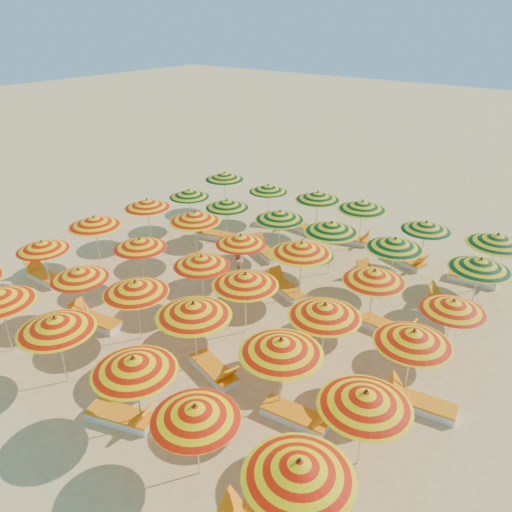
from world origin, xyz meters
name	(u,v)px	position (x,y,z in m)	size (l,w,h in m)	color
ground	(247,302)	(0.00, 0.00, 0.00)	(120.00, 120.00, 0.00)	#E7BF66
umbrella_2	(56,324)	(-1.38, -6.20, 1.88)	(2.35, 2.35, 2.14)	silver
umbrella_3	(134,365)	(1.49, -6.06, 1.87)	(2.11, 2.11, 2.13)	silver
umbrella_4	(195,412)	(3.56, -6.23, 1.76)	(2.17, 2.17, 2.00)	silver
umbrella_5	(299,469)	(6.08, -6.25, 1.93)	(2.16, 2.16, 2.19)	silver
umbrella_6	(42,246)	(-6.41, -3.52, 1.67)	(2.00, 2.00, 1.90)	silver
umbrella_7	(79,274)	(-3.56, -4.01, 1.68)	(2.26, 2.26, 1.91)	silver
umbrella_8	(136,287)	(-1.30, -3.63, 1.82)	(2.51, 2.51, 2.07)	silver
umbrella_9	(194,309)	(1.03, -3.62, 1.94)	(2.55, 2.55, 2.20)	silver
umbrella_10	(281,346)	(3.82, -3.53, 1.93)	(2.71, 2.71, 2.20)	silver
umbrella_11	(365,399)	(6.20, -3.90, 1.88)	(2.08, 2.08, 2.13)	silver
umbrella_12	(94,221)	(-6.32, -1.34, 1.90)	(2.25, 2.25, 2.16)	silver
umbrella_13	(140,243)	(-3.69, -1.41, 1.75)	(2.06, 2.06, 1.99)	silver
umbrella_14	(201,261)	(-1.03, -1.10, 1.75)	(2.49, 2.49, 1.99)	silver
umbrella_15	(245,279)	(1.06, -1.42, 1.89)	(2.34, 2.34, 2.15)	silver
umbrella_16	(325,310)	(3.81, -1.45, 1.88)	(2.12, 2.12, 2.14)	silver
umbrella_17	(413,337)	(6.15, -1.13, 1.84)	(2.11, 2.11, 2.09)	silver
umbrella_18	(147,203)	(-6.42, 1.37, 1.80)	(2.14, 2.14, 2.05)	silver
umbrella_19	(195,217)	(-3.61, 1.31, 1.91)	(2.05, 2.05, 2.17)	silver
umbrella_20	(241,240)	(-1.12, 1.06, 1.70)	(2.25, 2.25, 1.93)	silver
umbrella_21	(302,248)	(1.27, 1.36, 1.94)	(2.44, 2.44, 2.20)	silver
umbrella_22	(374,276)	(3.98, 1.25, 1.82)	(2.57, 2.57, 2.07)	silver
umbrella_23	(453,305)	(6.40, 1.22, 1.68)	(2.26, 2.26, 1.91)	silver
umbrella_24	(189,193)	(-6.19, 3.64, 1.68)	(1.92, 1.92, 1.91)	silver
umbrella_25	(227,204)	(-3.91, 3.59, 1.70)	(2.15, 2.15, 1.93)	silver
umbrella_26	(280,215)	(-1.13, 3.55, 1.85)	(2.63, 2.63, 2.10)	silver
umbrella_27	(331,227)	(1.17, 3.56, 1.93)	(2.44, 2.44, 2.20)	silver
umbrella_28	(395,243)	(3.56, 3.76, 1.87)	(2.54, 2.54, 2.13)	silver
umbrella_29	(481,264)	(6.36, 3.97, 1.85)	(2.52, 2.52, 2.10)	silver
umbrella_30	(224,176)	(-6.41, 6.37, 1.77)	(2.44, 2.44, 2.02)	silver
umbrella_31	(268,188)	(-3.78, 6.42, 1.66)	(2.03, 2.03, 1.89)	silver
umbrella_32	(318,196)	(-1.12, 6.43, 1.85)	(2.29, 2.29, 2.11)	silver
umbrella_33	(362,205)	(1.02, 6.39, 1.91)	(2.10, 2.10, 2.17)	silver
umbrella_34	(426,226)	(3.76, 6.27, 1.73)	(2.13, 2.13, 1.97)	silver
umbrella_35	(497,239)	(6.33, 6.07, 1.94)	(2.65, 2.65, 2.21)	silver
lounger_1	(122,416)	(0.99, -6.24, 0.15)	(1.83, 1.09, 0.69)	white
lounger_3	(45,277)	(-7.00, -3.36, 0.15)	(1.74, 0.60, 0.69)	white
lounger_4	(95,321)	(-3.06, -4.03, 0.15)	(1.80, 0.86, 0.69)	white
lounger_5	(214,370)	(1.63, -3.56, 0.15)	(1.83, 1.04, 0.69)	white
lounger_6	(297,416)	(4.41, -3.63, 0.15)	(1.79, 0.78, 0.69)	white
lounger_7	(420,403)	(6.65, -1.37, 0.15)	(1.80, 0.82, 0.69)	white
lounger_8	(203,263)	(-3.02, 1.05, 0.15)	(1.82, 1.18, 0.69)	white
lounger_9	(286,289)	(0.67, 1.37, 0.15)	(1.83, 1.15, 0.69)	white
lounger_10	(387,327)	(4.58, 1.29, 0.15)	(1.75, 0.63, 0.69)	white
lounger_11	(215,235)	(-4.51, 3.44, 0.15)	(1.82, 0.95, 0.69)	white
lounger_12	(265,252)	(-1.73, 3.38, 0.15)	(1.82, 1.24, 0.69)	white
lounger_13	(375,280)	(2.96, 3.90, 0.15)	(1.82, 1.17, 0.69)	white
lounger_14	(452,304)	(5.76, 3.95, 0.15)	(1.76, 0.68, 0.69)	white
lounger_15	(275,223)	(-3.19, 6.20, 0.15)	(1.82, 1.22, 0.69)	white
lounger_16	(307,229)	(-1.62, 6.49, 0.15)	(1.77, 0.71, 0.69)	white
lounger_17	(351,239)	(0.52, 6.63, 0.15)	(1.82, 0.99, 0.69)	white
lounger_18	(406,261)	(3.26, 6.12, 0.15)	(1.83, 1.12, 0.69)	white
lounger_19	(474,279)	(5.83, 6.22, 0.15)	(1.79, 0.81, 0.69)	white
beachgoer_b	(236,260)	(-1.51, 1.26, 0.69)	(0.67, 0.52, 1.38)	tan
beachgoer_a	(310,320)	(2.90, -0.63, 0.78)	(0.57, 0.37, 1.56)	tan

